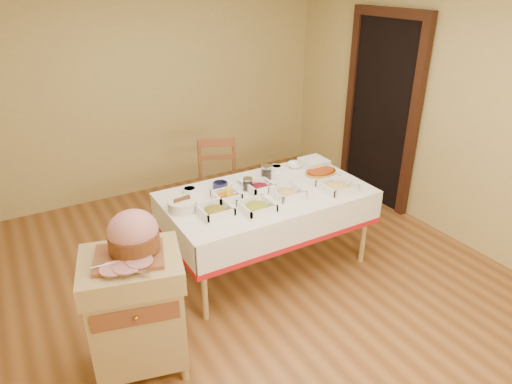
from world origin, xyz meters
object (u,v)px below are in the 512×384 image
plate_stack (314,163)px  butcher_cart (137,307)px  dining_table (267,208)px  brass_platter (321,172)px  ham_on_board (133,237)px  preserve_jar_right (266,173)px  dining_chair (219,184)px  bread_basket (182,205)px  mustard_bottle (228,194)px  preserve_jar_left (248,185)px

plate_stack → butcher_cart: bearing=-156.9°
dining_table → brass_platter: (0.67, 0.09, 0.18)m
ham_on_board → preserve_jar_right: size_ratio=3.44×
dining_chair → brass_platter: dining_chair is taller
butcher_cart → ham_on_board: size_ratio=1.98×
dining_table → butcher_cart: butcher_cart is taller
butcher_cart → preserve_jar_right: size_ratio=6.79×
bread_basket → brass_platter: bread_basket is taller
dining_chair → bread_basket: dining_chair is taller
dining_table → mustard_bottle: 0.45m
bread_basket → brass_platter: 1.44m
dining_chair → butcher_cart: bearing=-131.2°
dining_table → ham_on_board: 1.54m
dining_table → dining_chair: 0.91m
ham_on_board → bread_basket: 0.91m
preserve_jar_right → plate_stack: size_ratio=0.55×
preserve_jar_right → bread_basket: preserve_jar_right is taller
mustard_bottle → butcher_cart: bearing=-147.9°
mustard_bottle → plate_stack: mustard_bottle is taller
dining_table → plate_stack: bearing=20.3°
preserve_jar_left → mustard_bottle: 0.30m
plate_stack → dining_chair: bearing=139.7°
preserve_jar_left → mustard_bottle: bearing=-153.9°
preserve_jar_left → bread_basket: 0.65m
preserve_jar_right → brass_platter: 0.54m
plate_stack → preserve_jar_left: bearing=-170.9°
ham_on_board → bread_basket: bearing=48.7°
brass_platter → preserve_jar_right: bearing=162.0°
ham_on_board → plate_stack: bearing=22.7°
preserve_jar_left → brass_platter: size_ratio=0.35×
preserve_jar_left → bread_basket: bearing=-174.0°
mustard_bottle → plate_stack: 1.13m
preserve_jar_left → preserve_jar_right: (0.27, 0.13, 0.01)m
preserve_jar_right → mustard_bottle: bearing=-154.3°
dining_chair → preserve_jar_right: dining_chair is taller
ham_on_board → brass_platter: size_ratio=1.40×
mustard_bottle → bread_basket: bearing=171.1°
dining_chair → ham_on_board: size_ratio=2.10×
ham_on_board → plate_stack: 2.25m
dining_chair → preserve_jar_left: size_ratio=8.33×
ham_on_board → preserve_jar_left: 1.45m
butcher_cart → dining_chair: bearing=48.8°
preserve_jar_right → mustard_bottle: mustard_bottle is taller
plate_stack → ham_on_board: bearing=-157.3°
dining_chair → preserve_jar_right: bearing=-72.7°
preserve_jar_right → bread_basket: size_ratio=0.55×
dining_chair → brass_platter: size_ratio=2.94×
mustard_bottle → brass_platter: 1.06m
dining_table → plate_stack: plate_stack is taller
dining_chair → dining_table: bearing=-87.0°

